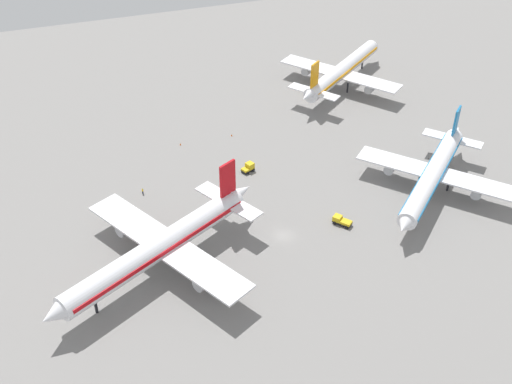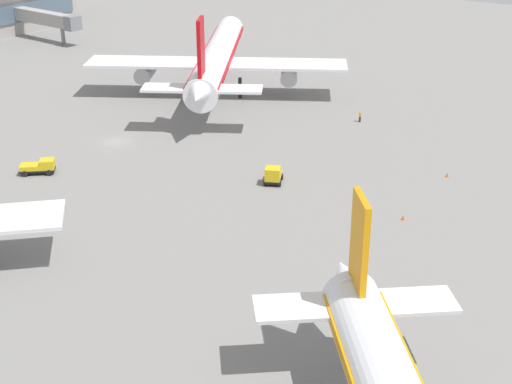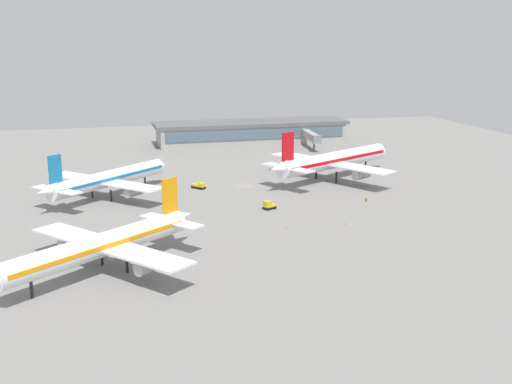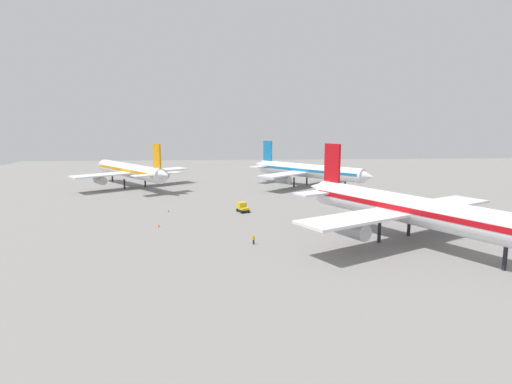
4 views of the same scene
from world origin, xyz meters
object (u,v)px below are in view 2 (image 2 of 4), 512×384
Objects in this scene: safety_cone_mid_apron at (403,217)px; ground_crew_worker at (360,117)px; airplane_taxiing at (218,58)px; safety_cone_near_gate at (447,175)px; pushback_tractor at (40,166)px; baggage_tug at (273,175)px.

ground_crew_worker is at bearing -146.77° from safety_cone_mid_apron.
airplane_taxiing is 49.87m from safety_cone_near_gate.
pushback_tractor is 7.69× the size of safety_cone_near_gate.
ground_crew_worker is 2.78× the size of safety_cone_mid_apron.
safety_cone_near_gate is 1.00× the size of safety_cone_mid_apron.
safety_cone_near_gate is at bearing 103.47° from baggage_tug.
safety_cone_mid_apron is (30.15, 47.01, -5.91)m from airplane_taxiing.
airplane_taxiing is at bearing -122.68° from safety_cone_mid_apron.
pushback_tractor is at bearing 169.80° from ground_crew_worker.
safety_cone_near_gate is at bearing -7.94° from pushback_tractor.
airplane_taxiing is 43.14m from pushback_tractor.
pushback_tractor is at bearing -58.97° from safety_cone_near_gate.
airplane_taxiing is 85.51× the size of safety_cone_near_gate.
safety_cone_mid_apron is at bearing -0.32° from safety_cone_near_gate.
baggage_tug is 22.82m from safety_cone_near_gate.
baggage_tug is at bearing -155.57° from ground_crew_worker.
pushback_tractor reaches higher than ground_crew_worker.
ground_crew_worker is at bearing 157.87° from baggage_tug.
safety_cone_mid_apron is at bearing 62.94° from baggage_tug.
safety_cone_mid_apron is at bearing -151.39° from airplane_taxiing.
airplane_taxiing is 56.16m from safety_cone_mid_apron.
safety_cone_near_gate and safety_cone_mid_apron have the same top height.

